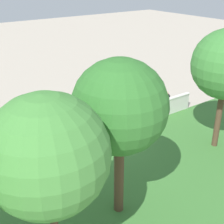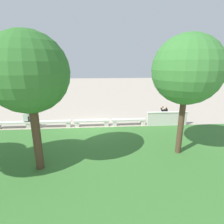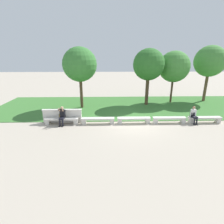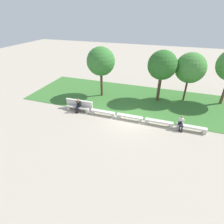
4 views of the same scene
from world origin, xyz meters
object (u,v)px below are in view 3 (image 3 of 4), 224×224
Objects in this scene: bench_main at (62,120)px; tree_left_background at (210,61)px; bench_near at (98,120)px; bench_end at (205,119)px; person_distant at (194,114)px; tree_behind_wall at (80,65)px; person_photographer at (62,115)px; bench_mid at (134,119)px; bench_far at (169,119)px; backpack at (192,115)px; tree_far_back at (174,67)px; tree_right_background at (149,65)px.

tree_left_background is at bearing 24.41° from bench_main.
bench_near and bench_end have the same top height.
person_distant is 8.27m from tree_left_background.
tree_left_background is at bearing 9.30° from tree_behind_wall.
bench_mid is at bearing 0.86° from person_photographer.
bench_far is at bearing -30.70° from tree_behind_wall.
tree_behind_wall is at bearing 154.24° from person_distant.
bench_near is 1.90× the size of person_distant.
bench_mid is 4.28m from backpack.
bench_end is at bearing -117.52° from tree_left_background.
bench_end is (5.23, 0.00, 0.00)m from bench_mid.
tree_left_background reaches higher than backpack.
bench_near is 0.44× the size of tree_behind_wall.
tree_left_background reaches higher than tree_behind_wall.
bench_main is 7.84m from bench_far.
tree_far_back is (2.09, 5.75, 3.33)m from bench_far.
bench_end is at bearing -56.67° from tree_right_background.
tree_behind_wall is 9.18m from tree_far_back.
bench_main is 15.52m from tree_left_background.
tree_far_back reaches higher than bench_mid.
tree_left_background is 1.10× the size of tree_far_back.
bench_main is at bearing -102.34° from tree_behind_wall.
bench_main is 0.46× the size of tree_far_back.
bench_mid is 5.16m from person_photographer.
bench_near is at bearing 180.00° from bench_end.
tree_far_back is at bearing 86.52° from person_distant.
bench_mid and bench_end have the same top height.
tree_behind_wall is at bearing -169.79° from tree_far_back.
bench_near is 5.59× the size of backpack.
person_photographer is 9.26m from tree_right_background.
bench_far is 6.97m from tree_far_back.
backpack is (-0.08, 0.08, -0.05)m from person_distant.
person_photographer reaches higher than bench_mid.
person_photographer is at bearing -40.70° from bench_main.
tree_left_background is (13.61, 6.29, 3.40)m from person_photographer.
tree_far_back reaches higher than bench_far.
person_photographer is at bearing -149.38° from tree_far_back.
bench_end is at bearing 0.43° from person_photographer.
bench_mid is 7.00m from tree_behind_wall.
backpack is (9.50, 0.01, 0.31)m from bench_main.
tree_left_background is at bearing 46.73° from bench_far.
person_photographer is 1.05× the size of person_distant.
bench_far is 7.77m from person_photographer.
person_photographer is at bearing -178.24° from bench_near.
bench_near is 1.00× the size of bench_far.
tree_far_back is at bearing 50.71° from bench_mid.
tree_behind_wall is at bearing -172.55° from tree_right_background.
bench_near is at bearing 179.46° from person_distant.
bench_main is 1.90× the size of person_distant.
tree_far_back reaches higher than bench_end.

